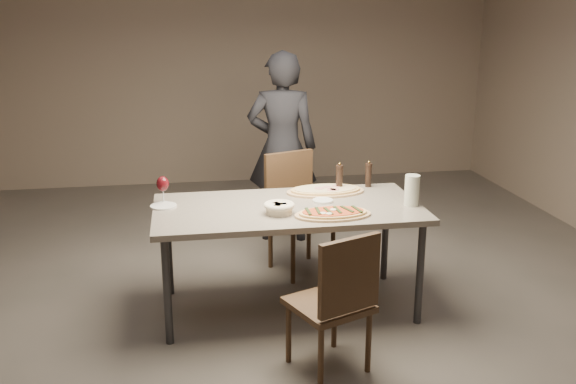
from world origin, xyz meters
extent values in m
plane|color=#56504A|center=(0.00, 0.00, 0.00)|extent=(7.00, 7.00, 0.00)
plane|color=gray|center=(0.00, 3.50, 1.40)|extent=(6.00, 0.00, 6.00)
cube|color=gray|center=(0.00, 0.00, 0.73)|extent=(1.80, 0.90, 0.04)
cylinder|color=#333335|center=(-0.82, -0.37, 0.35)|extent=(0.05, 0.05, 0.71)
cylinder|color=#333335|center=(0.82, -0.37, 0.35)|extent=(0.05, 0.05, 0.71)
cylinder|color=#333335|center=(-0.82, 0.37, 0.35)|extent=(0.05, 0.05, 0.71)
cylinder|color=#333335|center=(0.82, 0.37, 0.35)|extent=(0.05, 0.05, 0.71)
ellipsoid|color=white|center=(0.18, -0.29, 0.79)|extent=(0.04, 0.04, 0.01)
ellipsoid|color=white|center=(0.21, -0.31, 0.79)|extent=(0.04, 0.04, 0.01)
ellipsoid|color=white|center=(0.26, -0.23, 0.79)|extent=(0.04, 0.04, 0.01)
cube|color=#233316|center=(0.09, -0.24, 0.79)|extent=(0.02, 0.14, 0.01)
cube|color=#233316|center=(0.16, -0.24, 0.79)|extent=(0.02, 0.14, 0.01)
cube|color=#233316|center=(0.22, -0.26, 0.79)|extent=(0.04, 0.14, 0.01)
cube|color=#233316|center=(0.28, -0.24, 0.79)|extent=(0.03, 0.14, 0.01)
cube|color=#233316|center=(0.35, -0.24, 0.79)|extent=(0.06, 0.14, 0.01)
cube|color=#233316|center=(0.41, -0.25, 0.79)|extent=(0.04, 0.14, 0.01)
cylinder|color=#D78B83|center=(0.38, 0.23, 0.79)|extent=(0.07, 0.07, 0.00)
cylinder|color=#D78B83|center=(0.27, 0.28, 0.79)|extent=(0.07, 0.07, 0.00)
cylinder|color=#D78B83|center=(0.34, 0.30, 0.79)|extent=(0.07, 0.07, 0.00)
cylinder|color=#D78B83|center=(0.36, 0.22, 0.79)|extent=(0.07, 0.07, 0.00)
cylinder|color=#D78B83|center=(0.42, 0.32, 0.79)|extent=(0.07, 0.07, 0.00)
cylinder|color=beige|center=(-0.08, -0.15, 0.78)|extent=(0.17, 0.17, 0.07)
torus|color=beige|center=(-0.08, -0.15, 0.81)|extent=(0.20, 0.20, 0.03)
cube|color=#9B6D3F|center=(-0.06, -0.15, 0.80)|extent=(0.06, 0.05, 0.04)
cube|color=#9B6D3F|center=(-0.10, -0.13, 0.80)|extent=(0.07, 0.07, 0.04)
cube|color=#9B6D3F|center=(-0.10, -0.17, 0.80)|extent=(0.06, 0.07, 0.04)
cylinder|color=white|center=(0.25, 0.06, 0.76)|extent=(0.14, 0.14, 0.02)
cylinder|color=#AA963E|center=(0.25, 0.06, 0.76)|extent=(0.10, 0.10, 0.00)
cylinder|color=black|center=(0.43, 0.31, 0.84)|extent=(0.05, 0.05, 0.17)
cylinder|color=black|center=(0.43, 0.31, 0.93)|extent=(0.05, 0.05, 0.02)
sphere|color=gold|center=(0.43, 0.31, 0.95)|extent=(0.02, 0.02, 0.02)
cylinder|color=black|center=(0.67, 0.38, 0.83)|extent=(0.05, 0.05, 0.16)
cylinder|color=black|center=(0.67, 0.38, 0.92)|extent=(0.05, 0.05, 0.02)
sphere|color=gold|center=(0.67, 0.38, 0.94)|extent=(0.02, 0.02, 0.02)
cylinder|color=silver|center=(0.83, -0.11, 0.85)|extent=(0.10, 0.10, 0.21)
cylinder|color=silver|center=(-0.83, 0.21, 0.75)|extent=(0.07, 0.07, 0.01)
cylinder|color=silver|center=(-0.83, 0.21, 0.80)|extent=(0.01, 0.01, 0.09)
ellipsoid|color=#490A10|center=(-0.83, 0.21, 0.89)|extent=(0.09, 0.09, 0.10)
cylinder|color=white|center=(-0.83, 0.12, 0.76)|extent=(0.18, 0.18, 0.01)
cube|color=#402B1A|center=(0.10, -0.80, 0.40)|extent=(0.53, 0.53, 0.04)
cylinder|color=#402B1A|center=(0.01, -1.02, 0.19)|extent=(0.03, 0.03, 0.38)
cylinder|color=#402B1A|center=(0.32, -0.89, 0.19)|extent=(0.03, 0.03, 0.38)
cylinder|color=#402B1A|center=(-0.12, -0.71, 0.19)|extent=(0.03, 0.03, 0.38)
cylinder|color=#402B1A|center=(0.19, -0.58, 0.19)|extent=(0.03, 0.03, 0.38)
cube|color=#402B1A|center=(0.17, -0.97, 0.65)|extent=(0.37, 0.18, 0.43)
cube|color=#402B1A|center=(0.21, 0.63, 0.43)|extent=(0.57, 0.57, 0.04)
cylinder|color=#402B1A|center=(0.32, 0.87, 0.21)|extent=(0.04, 0.04, 0.41)
cylinder|color=#402B1A|center=(-0.02, 0.74, 0.21)|extent=(0.04, 0.04, 0.41)
cylinder|color=#402B1A|center=(0.45, 0.53, 0.21)|extent=(0.04, 0.04, 0.41)
cylinder|color=#402B1A|center=(0.11, 0.40, 0.21)|extent=(0.04, 0.04, 0.41)
cube|color=#402B1A|center=(0.14, 0.82, 0.71)|extent=(0.41, 0.18, 0.46)
imported|color=black|center=(0.19, 1.41, 0.85)|extent=(0.69, 0.52, 1.69)
camera|label=1|loc=(-0.69, -4.07, 2.05)|focal=40.00mm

